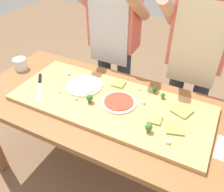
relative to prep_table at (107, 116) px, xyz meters
The scene contains 23 objects.
ground_plane 0.70m from the prep_table, ahead, with size 8.00×8.00×0.00m, color brown.
prep_table is the anchor object (origin of this frame).
cutting_board 0.11m from the prep_table, 38.05° to the left, with size 1.33×0.55×0.03m, color tan.
chefs_knife 0.55m from the prep_table, behind, with size 0.22×0.26×0.02m.
pizza_whole_tomato_red 0.15m from the prep_table, 19.04° to the left, with size 0.24×0.24×0.02m.
pizza_whole_cheese_artichoke 0.27m from the prep_table, 159.50° to the left, with size 0.27×0.27×0.02m.
pizza_slice_near_left 0.50m from the prep_table, 15.05° to the left, with size 0.11×0.11×0.01m, color #899E4C.
pizza_slice_near_right 0.25m from the prep_table, 93.41° to the left, with size 0.08×0.08×0.01m, color #899E4C.
pizza_slice_far_right 0.49m from the prep_table, ahead, with size 0.10×0.10×0.01m, color #899E4C.
pizza_slice_center 0.37m from the prep_table, ahead, with size 0.08×0.08×0.01m, color #899E4C.
broccoli_floret_back_mid 0.19m from the prep_table, 150.57° to the right, with size 0.05×0.05×0.06m.
broccoli_floret_front_mid 0.41m from the prep_table, 32.99° to the left, with size 0.03×0.03×0.04m.
broccoli_floret_back_right 0.38m from the prep_table, 43.35° to the left, with size 0.03×0.03×0.05m.
broccoli_floret_center_left 0.40m from the prep_table, 20.76° to the right, with size 0.04×0.04×0.06m.
cheese_crumble_a 0.36m from the prep_table, behind, with size 0.01×0.01×0.01m, color silver.
cheese_crumble_b 0.30m from the prep_table, 57.01° to the left, with size 0.02×0.02×0.02m, color white.
cheese_crumble_c 0.46m from the prep_table, 159.19° to the left, with size 0.02×0.02×0.02m, color white.
cheese_crumble_d 0.28m from the prep_table, 22.30° to the left, with size 0.02×0.02×0.02m, color white.
cheese_crumble_e 0.24m from the prep_table, 159.04° to the right, with size 0.02×0.02×0.02m, color silver.
cheese_crumble_f 0.51m from the prep_table, 19.31° to the right, with size 0.02×0.02×0.02m, color silver.
flour_cup 0.86m from the prep_table, behind, with size 0.11×0.11×0.09m.
cook_left 0.73m from the prep_table, 112.61° to the left, with size 0.54×0.39×1.67m.
cook_right 0.80m from the prep_table, 55.04° to the left, with size 0.54×0.39×1.67m.
Camera 1 is at (0.59, -1.07, 1.81)m, focal length 38.09 mm.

